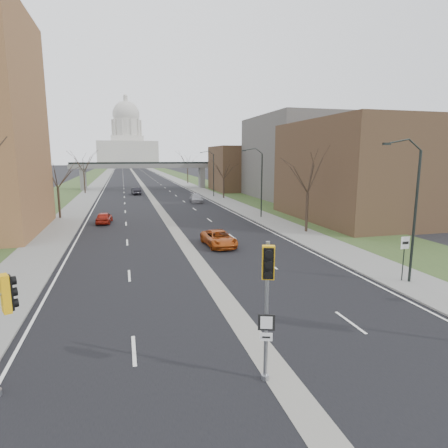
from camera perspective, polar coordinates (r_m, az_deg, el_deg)
name	(u,v)px	position (r m, az deg, el deg)	size (l,w,h in m)	color
ground	(267,359)	(15.57, 6.61, -19.77)	(700.00, 700.00, 0.00)	black
road_surface	(135,175)	(162.75, -13.37, 7.26)	(20.00, 600.00, 0.01)	black
median_strip	(135,175)	(162.75, -13.37, 7.26)	(1.20, 600.00, 0.02)	gray
sidewalk_right	(164,175)	(163.56, -9.13, 7.44)	(4.00, 600.00, 0.12)	gray
sidewalk_left	(105,175)	(162.81, -17.62, 7.08)	(4.00, 600.00, 0.12)	gray
grass_verge_right	(178,174)	(164.30, -7.04, 7.50)	(8.00, 600.00, 0.10)	#293D1C
grass_verge_left	(90,176)	(163.18, -19.74, 6.97)	(8.00, 600.00, 0.10)	#293D1C
commercial_block_near	(366,171)	(49.90, 20.82, 7.57)	(16.00, 20.00, 12.00)	#4E3824
commercial_block_mid	(305,158)	(72.49, 12.28, 9.83)	(18.00, 22.00, 15.00)	#5C5854
commercial_block_far	(245,169)	(86.87, 3.15, 8.43)	(14.00, 14.00, 10.00)	#4E3824
pedestrian_bridge	(144,169)	(92.67, -12.04, 8.24)	(34.00, 3.00, 6.45)	slate
capitol	(127,143)	(332.70, -14.50, 11.82)	(48.00, 42.00, 55.75)	silver
streetlight_near	(408,171)	(24.53, 26.19, 7.30)	(2.61, 0.20, 8.70)	black
streetlight_mid	(256,163)	(47.31, 4.88, 9.24)	(2.61, 0.20, 8.70)	black
streetlight_far	(209,161)	(72.30, -2.24, 9.61)	(2.61, 0.20, 8.70)	black
tree_left_b	(56,169)	(51.12, -24.18, 7.65)	(6.75, 6.75, 8.81)	#382B21
tree_left_c	(83,160)	(84.85, -20.69, 9.13)	(7.65, 7.65, 9.99)	#382B21
tree_right_a	(309,168)	(38.97, 12.76, 8.34)	(7.20, 7.20, 9.40)	#382B21
tree_right_b	(224,167)	(69.90, -0.06, 8.67)	(6.30, 6.30, 8.22)	#382B21
tree_right_c	(187,159)	(109.00, -5.60, 9.84)	(7.65, 7.65, 9.99)	#382B21
signal_pole_median	(267,288)	(12.58, 6.63, -9.71)	(0.69, 0.84, 5.02)	gray
speed_limit_sign	(404,250)	(25.70, 25.76, -3.65)	(0.61, 0.07, 2.81)	black
car_left_near	(104,218)	(46.15, -17.81, 0.94)	(1.62, 4.03, 1.37)	maroon
car_left_far	(136,191)	(79.46, -13.27, 4.92)	(1.57, 4.51, 1.49)	black
car_right_near	(219,238)	(32.82, -0.80, -2.20)	(2.28, 4.95, 1.37)	#A74411
car_right_mid	(196,198)	(64.22, -4.25, 3.92)	(1.95, 4.79, 1.39)	gray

